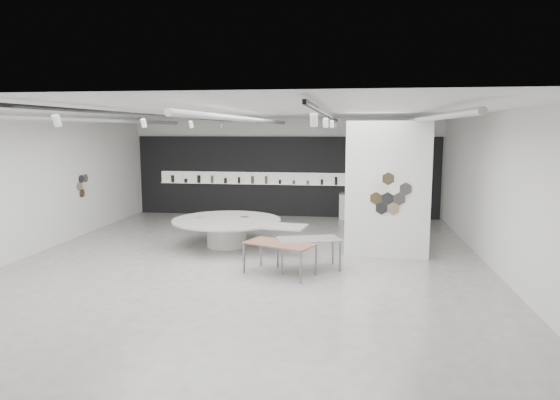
# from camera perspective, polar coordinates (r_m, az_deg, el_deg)

# --- Properties ---
(room) EXTENTS (12.02, 14.02, 3.82)m
(room) POSITION_cam_1_polar(r_m,az_deg,el_deg) (12.61, -3.99, 2.12)
(room) COLOR #AAA7A0
(room) RESTS_ON ground
(back_wall_display) EXTENTS (11.80, 0.27, 3.10)m
(back_wall_display) POSITION_cam_1_polar(r_m,az_deg,el_deg) (19.47, 0.35, 2.68)
(back_wall_display) COLOR black
(back_wall_display) RESTS_ON ground
(partition_column) EXTENTS (2.20, 0.38, 3.60)m
(partition_column) POSITION_cam_1_polar(r_m,az_deg,el_deg) (13.39, 12.17, 1.12)
(partition_column) COLOR white
(partition_column) RESTS_ON ground
(display_island) EXTENTS (4.22, 3.61, 0.81)m
(display_island) POSITION_cam_1_polar(r_m,az_deg,el_deg) (14.54, -5.89, -3.30)
(display_island) COLOR white
(display_island) RESTS_ON ground
(sample_table_wood) EXTENTS (1.80, 1.38, 0.76)m
(sample_table_wood) POSITION_cam_1_polar(r_m,az_deg,el_deg) (11.68, -0.05, -5.20)
(sample_table_wood) COLOR brown
(sample_table_wood) RESTS_ON ground
(sample_table_stone) EXTENTS (1.64, 1.15, 0.76)m
(sample_table_stone) POSITION_cam_1_polar(r_m,az_deg,el_deg) (12.12, 3.27, -4.72)
(sample_table_stone) COLOR gray
(sample_table_stone) RESTS_ON ground
(kitchen_counter) EXTENTS (1.81, 0.84, 1.38)m
(kitchen_counter) POSITION_cam_1_polar(r_m,az_deg,el_deg) (19.02, 9.44, -0.73)
(kitchen_counter) COLOR white
(kitchen_counter) RESTS_ON ground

